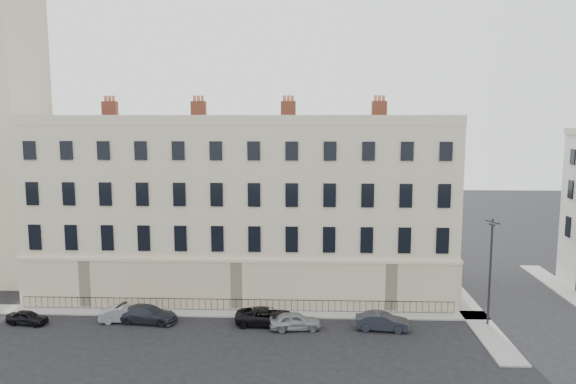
% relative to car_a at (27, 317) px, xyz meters
% --- Properties ---
extents(ground, '(160.00, 160.00, 0.00)m').
position_rel_car_a_xyz_m(ground, '(21.51, -2.04, -0.53)').
color(ground, black).
rests_on(ground, ground).
extents(terrace, '(36.22, 12.22, 17.00)m').
position_rel_car_a_xyz_m(terrace, '(15.54, 9.92, 6.97)').
color(terrace, beige).
rests_on(terrace, ground).
extents(pavement_terrace, '(48.00, 2.00, 0.12)m').
position_rel_car_a_xyz_m(pavement_terrace, '(11.51, 2.96, -0.47)').
color(pavement_terrace, gray).
rests_on(pavement_terrace, ground).
extents(pavement_east_return, '(2.00, 24.00, 0.12)m').
position_rel_car_a_xyz_m(pavement_east_return, '(34.51, 5.96, -0.47)').
color(pavement_east_return, gray).
rests_on(pavement_east_return, ground).
extents(pavement_adjacent, '(2.00, 20.00, 0.12)m').
position_rel_car_a_xyz_m(pavement_adjacent, '(44.51, 7.96, -0.47)').
color(pavement_adjacent, gray).
rests_on(pavement_adjacent, ground).
extents(railings, '(35.00, 0.04, 0.96)m').
position_rel_car_a_xyz_m(railings, '(15.51, 3.36, 0.02)').
color(railings, black).
rests_on(railings, ground).
extents(car_a, '(3.26, 1.68, 1.06)m').
position_rel_car_a_xyz_m(car_a, '(0.00, 0.00, 0.00)').
color(car_a, black).
rests_on(car_a, ground).
extents(car_b, '(3.92, 1.86, 1.24)m').
position_rel_car_a_xyz_m(car_b, '(7.23, 0.81, 0.09)').
color(car_b, gray).
rests_on(car_b, ground).
extents(car_c, '(4.80, 2.44, 1.34)m').
position_rel_car_a_xyz_m(car_c, '(9.05, 0.71, 0.14)').
color(car_c, '#21242C').
rests_on(car_c, ground).
extents(car_d, '(4.73, 2.30, 1.30)m').
position_rel_car_a_xyz_m(car_d, '(18.19, 0.59, 0.12)').
color(car_d, black).
rests_on(car_d, ground).
extents(car_e, '(3.98, 1.99, 1.30)m').
position_rel_car_a_xyz_m(car_e, '(20.40, -0.26, 0.12)').
color(car_e, gray).
rests_on(car_e, ground).
extents(car_f, '(4.10, 1.79, 1.31)m').
position_rel_car_a_xyz_m(car_f, '(26.85, -0.13, 0.13)').
color(car_f, '#21252D').
rests_on(car_f, ground).
extents(streetlamp, '(0.72, 1.71, 8.21)m').
position_rel_car_a_xyz_m(streetlamp, '(34.92, 1.01, 4.02)').
color(streetlamp, '#28282D').
rests_on(streetlamp, ground).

